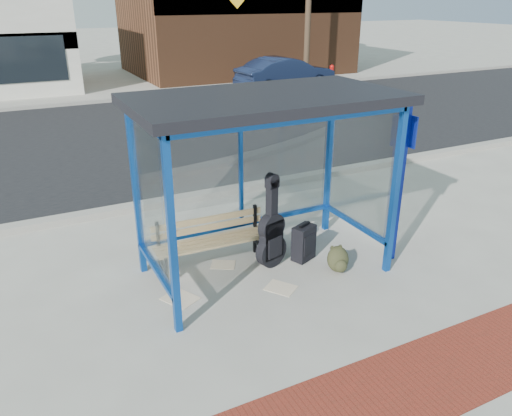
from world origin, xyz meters
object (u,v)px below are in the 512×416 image
parked_car (286,74)px  fire_hydrant (332,72)px  guitar_bag (271,235)px  backpack (338,260)px  bench (211,238)px  suitcase (304,243)px

parked_car → fire_hydrant: bearing=-69.8°
guitar_bag → parked_car: size_ratio=0.32×
backpack → parked_car: size_ratio=0.09×
backpack → parked_car: parked_car is taller
guitar_bag → backpack: (0.75, -0.55, -0.30)m
guitar_bag → parked_car: 14.04m
guitar_bag → parked_car: bearing=43.8°
bench → fire_hydrant: 17.30m
backpack → suitcase: bearing=127.3°
backpack → parked_car: bearing=74.4°
backpack → fire_hydrant: fire_hydrant is taller
guitar_bag → fire_hydrant: bearing=37.0°
backpack → fire_hydrant: bearing=67.0°
guitar_bag → suitcase: (0.50, -0.05, -0.21)m
fire_hydrant → guitar_bag: bearing=-127.4°
bench → guitar_bag: guitar_bag is taller
bench → guitar_bag: 0.83m
suitcase → fire_hydrant: (9.91, 13.66, 0.11)m
bench → parked_car: (7.89, 11.70, 0.24)m
bench → parked_car: bearing=58.2°
fire_hydrant → parked_car: bearing=-154.8°
guitar_bag → fire_hydrant: size_ratio=1.87×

